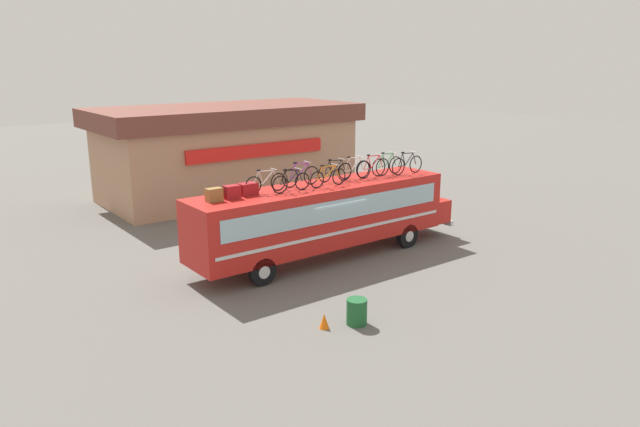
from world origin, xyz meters
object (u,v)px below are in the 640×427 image
Objects in this scene: rooftop_bicycle_4 at (328,177)px; rooftop_bicycle_5 at (335,171)px; rooftop_bicycle_2 at (291,182)px; rooftop_bicycle_8 at (387,165)px; traffic_cone at (324,321)px; rooftop_bicycle_3 at (301,176)px; rooftop_bicycle_7 at (373,168)px; bus at (326,214)px; luggage_bag_2 at (232,192)px; rooftop_bicycle_6 at (354,170)px; trash_bin at (357,312)px; luggage_bag_3 at (248,189)px; rooftop_bicycle_9 at (407,165)px; rooftop_bicycle_1 at (266,183)px; luggage_bag_1 at (214,195)px.

rooftop_bicycle_4 is 1.15m from rooftop_bicycle_5.
rooftop_bicycle_8 reaches higher than rooftop_bicycle_2.
rooftop_bicycle_2 reaches higher than rooftop_bicycle_4.
rooftop_bicycle_3 is at bearing 60.55° from traffic_cone.
rooftop_bicycle_3 reaches higher than rooftop_bicycle_4.
rooftop_bicycle_4 is 2.63m from rooftop_bicycle_7.
rooftop_bicycle_7 is (2.46, 0.00, 1.60)m from bus.
luggage_bag_2 is 0.32× the size of rooftop_bicycle_6.
bus is at bearing -179.96° from rooftop_bicycle_7.
rooftop_bicycle_4 is 0.97× the size of rooftop_bicycle_7.
trash_bin is (-1.25, -5.19, -2.95)m from rooftop_bicycle_2.
rooftop_bicycle_6 is at bearing 43.33° from traffic_cone.
luggage_bag_3 is 5.80m from rooftop_bicycle_7.
rooftop_bicycle_3 is 1.00× the size of rooftop_bicycle_5.
luggage_bag_3 is 6.60m from rooftop_bicycle_8.
rooftop_bicycle_4 is at bearing -41.83° from rooftop_bicycle_3.
trash_bin is 1.74× the size of traffic_cone.
rooftop_bicycle_3 is (2.40, 0.11, 0.18)m from luggage_bag_3.
trash_bin is (-7.13, -5.09, -2.98)m from rooftop_bicycle_9.
rooftop_bicycle_1 is 1.01× the size of rooftop_bicycle_3.
luggage_bag_1 is 6.03m from traffic_cone.
rooftop_bicycle_7 reaches higher than rooftop_bicycle_1.
rooftop_bicycle_3 is 1.68m from rooftop_bicycle_5.
rooftop_bicycle_7 is at bearing -2.59° from luggage_bag_3.
rooftop_bicycle_9 is 3.89× the size of traffic_cone.
rooftop_bicycle_5 reaches higher than luggage_bag_2.
rooftop_bicycle_5 is 1.75m from rooftop_bicycle_7.
luggage_bag_3 is at bearing 178.75° from rooftop_bicycle_6.
rooftop_bicycle_8 reaches higher than rooftop_bicycle_6.
rooftop_bicycle_1 is at bearing 179.45° from rooftop_bicycle_6.
rooftop_bicycle_6 is at bearing 170.37° from rooftop_bicycle_7.
rooftop_bicycle_3 is 0.97× the size of rooftop_bicycle_7.
rooftop_bicycle_3 is 1.01× the size of rooftop_bicycle_6.
rooftop_bicycle_2 is at bearing -28.72° from rooftop_bicycle_1.
rooftop_bicycle_4 is at bearing -2.62° from rooftop_bicycle_2.
luggage_bag_1 is at bearing 178.63° from bus.
rooftop_bicycle_8 is at bearing 5.76° from rooftop_bicycle_4.
rooftop_bicycle_2 is 5.07m from rooftop_bicycle_8.
luggage_bag_1 reaches higher than traffic_cone.
traffic_cone is at bearing -128.27° from bus.
rooftop_bicycle_8 is at bearing -0.69° from luggage_bag_2.
bus reaches higher than trash_bin.
rooftop_bicycle_3 reaches higher than luggage_bag_1.
rooftop_bicycle_9 is (8.15, -0.45, 0.17)m from luggage_bag_2.
rooftop_bicycle_6 is (5.62, 0.05, 0.16)m from luggage_bag_2.
rooftop_bicycle_5 is at bearing 56.77° from trash_bin.
luggage_bag_3 is at bearing 174.73° from rooftop_bicycle_1.
traffic_cone is at bearing -131.10° from rooftop_bicycle_5.
rooftop_bicycle_4 is 6.58m from trash_bin.
rooftop_bicycle_7 reaches higher than bus.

